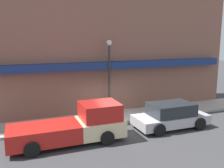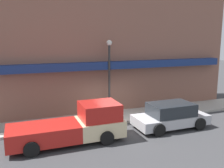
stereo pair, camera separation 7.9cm
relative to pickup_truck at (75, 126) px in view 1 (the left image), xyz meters
name	(u,v)px [view 1 (the left image)]	position (x,y,z in m)	size (l,w,h in m)	color
ground_plane	(119,124)	(3.02, 1.54, -0.83)	(80.00, 80.00, 0.00)	#38383A
sidewalk	(111,117)	(3.02, 2.77, -0.76)	(36.00, 2.46, 0.14)	#ADA89E
building	(97,28)	(3.01, 5.49, 5.07)	(19.80, 3.80, 11.82)	brown
pickup_truck	(75,126)	(0.00, 0.00, 0.00)	(5.69, 2.15, 1.90)	beige
parked_car	(171,116)	(5.67, 0.00, -0.11)	(4.34, 2.11, 1.46)	#ADADB2
fire_hydrant	(150,108)	(5.74, 2.46, -0.35)	(0.20, 0.20, 0.68)	#196633
street_lamp	(109,68)	(3.10, 3.37, 2.44)	(0.36, 0.36, 4.92)	#2D2D2D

